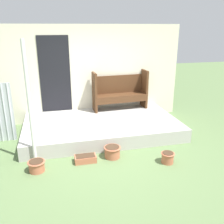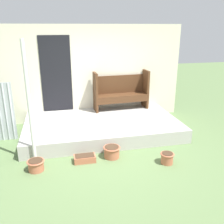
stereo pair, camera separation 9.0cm
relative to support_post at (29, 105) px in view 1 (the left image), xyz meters
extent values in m
plane|color=#5B7547|center=(1.47, 0.06, -1.17)|extent=(24.00, 24.00, 0.00)
cube|color=#B2AFA8|center=(1.55, 1.12, -1.01)|extent=(3.75, 2.12, 0.32)
cube|color=beige|center=(1.55, 2.21, 0.13)|extent=(4.95, 0.06, 2.60)
cube|color=black|center=(0.52, 2.17, 0.16)|extent=(0.80, 0.02, 2.00)
cylinder|color=silver|center=(-0.66, 1.18, -0.49)|extent=(0.04, 0.04, 1.37)
cylinder|color=silver|center=(-0.54, 1.18, -0.49)|extent=(0.04, 0.04, 1.37)
cylinder|color=white|center=(0.00, 0.00, 0.00)|extent=(0.07, 0.07, 2.35)
cube|color=#4C2D19|center=(1.52, 1.88, -0.32)|extent=(0.08, 0.40, 1.07)
cube|color=#4C2D19|center=(2.97, 1.96, -0.32)|extent=(0.08, 0.40, 1.07)
cube|color=#4C2D19|center=(2.25, 1.92, -0.45)|extent=(1.41, 0.48, 0.04)
cube|color=#4C2D19|center=(2.26, 1.74, -0.55)|extent=(1.39, 0.11, 0.15)
cube|color=#4C2D19|center=(2.24, 2.10, -0.18)|extent=(1.39, 0.12, 0.50)
cylinder|color=#B76647|center=(0.04, -0.34, -1.07)|extent=(0.28, 0.28, 0.20)
torus|color=#B76647|center=(0.04, -0.34, -0.99)|extent=(0.32, 0.32, 0.02)
cylinder|color=#422D1E|center=(0.04, -0.34, -0.97)|extent=(0.26, 0.26, 0.01)
cylinder|color=#B76647|center=(1.52, -0.16, -1.06)|extent=(0.31, 0.31, 0.23)
torus|color=#B76647|center=(1.52, -0.16, -0.96)|extent=(0.35, 0.35, 0.02)
cylinder|color=#422D1E|center=(1.52, -0.16, -0.94)|extent=(0.28, 0.28, 0.01)
cylinder|color=#B76647|center=(2.51, -0.63, -1.07)|extent=(0.23, 0.23, 0.21)
torus|color=#B76647|center=(2.51, -0.63, -0.97)|extent=(0.27, 0.27, 0.02)
cylinder|color=#422D1E|center=(2.51, -0.63, -0.96)|extent=(0.21, 0.21, 0.01)
cube|color=#B76647|center=(0.96, -0.21, -1.11)|extent=(0.42, 0.23, 0.13)
cube|color=#422D1E|center=(0.96, -0.21, -1.04)|extent=(0.37, 0.19, 0.01)
camera|label=1|loc=(0.44, -4.56, 1.36)|focal=40.00mm
camera|label=2|loc=(0.53, -4.58, 1.36)|focal=40.00mm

